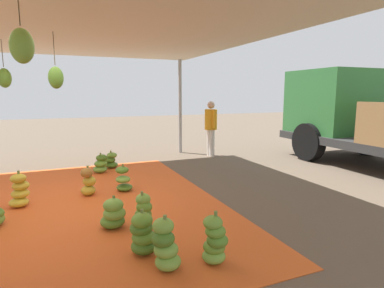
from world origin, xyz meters
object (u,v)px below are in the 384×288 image
(banana_bunch_6, at_px, (88,183))
(banana_bunch_11, at_px, (123,180))
(banana_bunch_9, at_px, (165,246))
(banana_bunch_8, at_px, (101,164))
(banana_bunch_5, at_px, (20,191))
(banana_bunch_3, at_px, (111,161))
(worker_0, at_px, (211,124))
(banana_bunch_7, at_px, (113,214))
(banana_bunch_10, at_px, (144,212))
(banana_bunch_13, at_px, (143,234))
(banana_bunch_12, at_px, (215,241))

(banana_bunch_6, bearing_deg, banana_bunch_11, 91.42)
(banana_bunch_9, bearing_deg, banana_bunch_8, -178.76)
(banana_bunch_5, distance_m, banana_bunch_9, 3.05)
(banana_bunch_3, xyz_separation_m, worker_0, (-0.46, 2.89, 0.73))
(banana_bunch_7, bearing_deg, banana_bunch_10, 71.00)
(banana_bunch_5, bearing_deg, banana_bunch_3, 140.97)
(banana_bunch_3, relative_size, banana_bunch_13, 0.82)
(banana_bunch_5, xyz_separation_m, banana_bunch_13, (2.23, 1.42, -0.02))
(banana_bunch_6, distance_m, worker_0, 4.39)
(banana_bunch_3, bearing_deg, banana_bunch_13, -4.22)
(banana_bunch_10, relative_size, worker_0, 0.32)
(banana_bunch_6, xyz_separation_m, banana_bunch_9, (2.78, 0.50, 0.02))
(banana_bunch_6, relative_size, banana_bunch_12, 0.94)
(worker_0, bearing_deg, banana_bunch_13, -33.60)
(banana_bunch_5, xyz_separation_m, worker_0, (-2.60, 4.62, 0.66))
(banana_bunch_7, relative_size, worker_0, 0.28)
(banana_bunch_3, bearing_deg, banana_bunch_8, -36.44)
(banana_bunch_7, height_order, worker_0, worker_0)
(worker_0, bearing_deg, banana_bunch_7, -40.29)
(banana_bunch_3, distance_m, banana_bunch_5, 2.76)
(banana_bunch_9, relative_size, banana_bunch_13, 1.11)
(banana_bunch_12, xyz_separation_m, banana_bunch_13, (-0.49, -0.64, -0.02))
(banana_bunch_9, bearing_deg, banana_bunch_11, 177.74)
(banana_bunch_7, bearing_deg, banana_bunch_5, -139.06)
(banana_bunch_9, bearing_deg, banana_bunch_7, -165.23)
(banana_bunch_6, distance_m, banana_bunch_12, 3.04)
(banana_bunch_5, relative_size, banana_bunch_11, 1.13)
(banana_bunch_10, distance_m, banana_bunch_12, 1.27)
(banana_bunch_3, relative_size, worker_0, 0.27)
(banana_bunch_11, bearing_deg, worker_0, 129.38)
(banana_bunch_9, xyz_separation_m, worker_0, (-5.23, 3.08, 0.65))
(banana_bunch_11, height_order, worker_0, worker_0)
(banana_bunch_5, bearing_deg, worker_0, 119.34)
(banana_bunch_9, height_order, banana_bunch_11, banana_bunch_9)
(banana_bunch_8, relative_size, banana_bunch_9, 0.79)
(banana_bunch_5, bearing_deg, banana_bunch_8, 140.42)
(banana_bunch_3, distance_m, banana_bunch_8, 0.48)
(banana_bunch_3, xyz_separation_m, banana_bunch_5, (2.14, -1.74, 0.07))
(banana_bunch_12, bearing_deg, banana_bunch_8, -172.33)
(banana_bunch_3, xyz_separation_m, banana_bunch_7, (3.56, -0.51, 0.02))
(banana_bunch_6, xyz_separation_m, banana_bunch_8, (-1.61, 0.41, -0.04))
(banana_bunch_5, relative_size, banana_bunch_6, 1.08)
(banana_bunch_6, xyz_separation_m, banana_bunch_13, (2.38, 0.37, -0.01))
(banana_bunch_11, xyz_separation_m, banana_bunch_13, (2.39, -0.24, 0.02))
(banana_bunch_8, bearing_deg, banana_bunch_6, -14.21)
(banana_bunch_11, height_order, banana_bunch_13, banana_bunch_13)
(banana_bunch_5, bearing_deg, banana_bunch_10, 46.05)
(banana_bunch_8, bearing_deg, banana_bunch_13, -0.50)
(banana_bunch_3, height_order, banana_bunch_13, banana_bunch_13)
(banana_bunch_5, relative_size, worker_0, 0.37)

